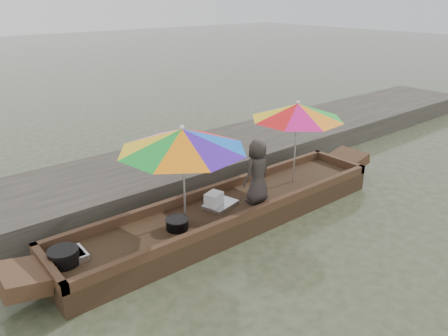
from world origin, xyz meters
TOP-DOWN VIEW (x-y plane):
  - water at (0.00, 0.00)m, footprint 80.00×80.00m
  - dock at (0.00, 2.20)m, footprint 22.00×2.20m
  - boat_hull at (0.00, 0.00)m, footprint 6.02×1.20m
  - cooking_pot at (-2.73, 0.06)m, footprint 0.40×0.40m
  - tray_crayfish at (-2.71, 0.11)m, footprint 0.55×0.39m
  - tray_scallop at (-0.10, 0.06)m, footprint 0.62×0.50m
  - charcoal_grill at (-1.08, -0.11)m, footprint 0.33×0.33m
  - supply_bag at (-0.21, 0.10)m, footprint 0.34×0.30m
  - vendor at (0.49, -0.18)m, footprint 0.59×0.42m
  - umbrella_bow at (-0.86, 0.00)m, footprint 2.29×2.29m
  - umbrella_stern at (1.59, 0.00)m, footprint 2.07×2.07m

SIDE VIEW (x-z plane):
  - water at x=0.00m, z-range 0.00..0.00m
  - boat_hull at x=0.00m, z-range 0.00..0.35m
  - dock at x=0.00m, z-range 0.00..0.50m
  - tray_scallop at x=-0.10m, z-range 0.35..0.41m
  - tray_crayfish at x=-2.71m, z-range 0.35..0.44m
  - charcoal_grill at x=-1.08m, z-range 0.35..0.51m
  - cooking_pot at x=-2.73m, z-range 0.35..0.56m
  - supply_bag at x=-0.21m, z-range 0.35..0.61m
  - vendor at x=0.49m, z-range 0.35..1.47m
  - umbrella_bow at x=-0.86m, z-range 0.35..1.90m
  - umbrella_stern at x=1.59m, z-range 0.35..1.90m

